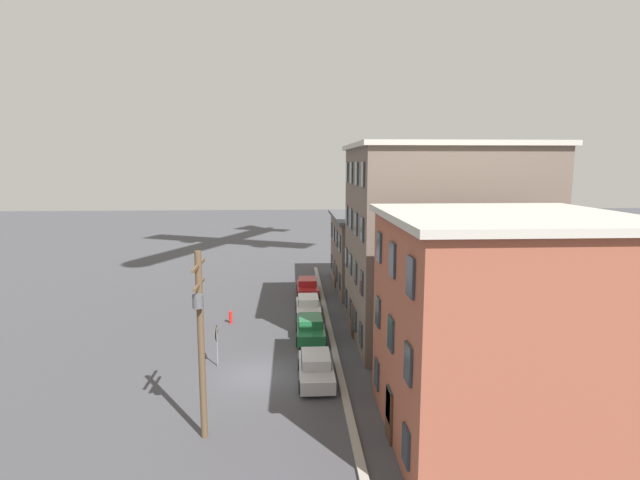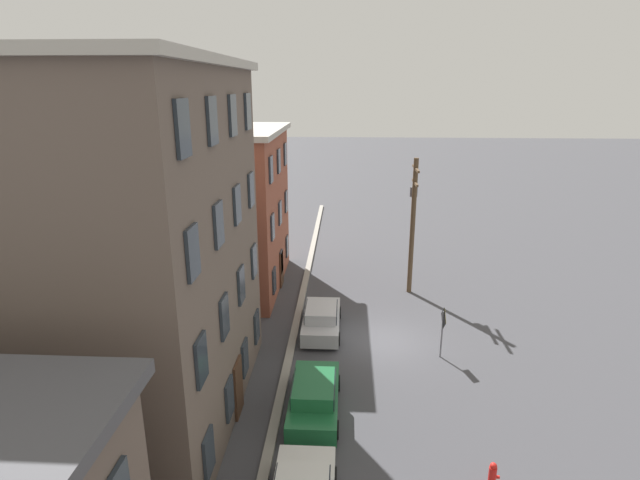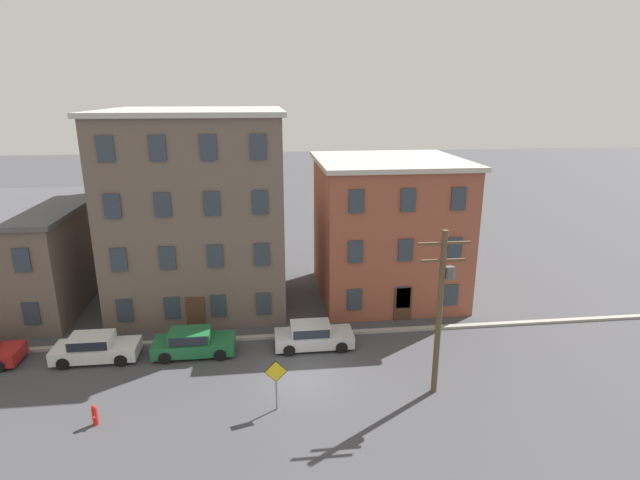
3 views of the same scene
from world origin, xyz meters
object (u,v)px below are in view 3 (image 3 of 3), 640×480
object	(u,v)px
car_white	(95,347)
fire_hydrant	(95,415)
utility_pole	(441,304)
car_green	(193,342)
caution_sign	(276,377)
car_silver	(313,335)

from	to	relation	value
car_white	fire_hydrant	distance (m)	6.00
car_white	utility_pole	distance (m)	18.31
car_green	caution_sign	distance (m)	7.14
caution_sign	utility_pole	xyz separation A→B (m)	(7.63, 0.56, 2.90)
utility_pole	car_white	bearing A→B (deg)	163.75
car_green	caution_sign	world-z (taller)	caution_sign
car_green	car_silver	distance (m)	6.62
car_white	car_green	distance (m)	5.17
utility_pole	fire_hydrant	distance (m)	16.04
utility_pole	fire_hydrant	size ratio (longest dim) A/B	8.42
fire_hydrant	utility_pole	bearing A→B (deg)	2.71
car_white	fire_hydrant	world-z (taller)	car_white
car_silver	caution_sign	xyz separation A→B (m)	(-2.22, -5.61, 0.91)
car_white	utility_pole	world-z (taller)	utility_pole
car_green	fire_hydrant	size ratio (longest dim) A/B	4.58
caution_sign	utility_pole	bearing A→B (deg)	4.23
car_green	caution_sign	bearing A→B (deg)	-51.60
car_green	utility_pole	distance (m)	13.57
car_silver	utility_pole	bearing A→B (deg)	-42.96
car_white	car_green	xyz separation A→B (m)	(5.17, -0.03, 0.00)
car_green	fire_hydrant	world-z (taller)	car_green
car_green	car_silver	world-z (taller)	same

